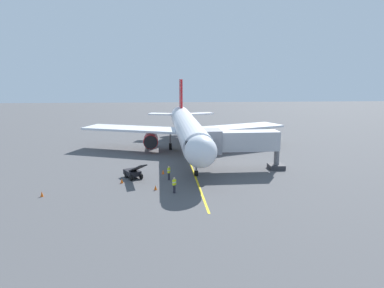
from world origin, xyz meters
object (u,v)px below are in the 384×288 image
(safety_cone_nose_left, at_px, (122,181))
(safety_cone_wing_starboard, at_px, (163,172))
(ground_crew_marshaller, at_px, (169,173))
(ground_crew_wing_walker, at_px, (156,141))
(ground_crew_loader, at_px, (174,185))
(jet_bridge, at_px, (235,142))
(airplane, at_px, (187,128))
(safety_cone_nose_right, at_px, (156,187))
(box_truck_near_nose, at_px, (263,131))
(safety_cone_wing_port, at_px, (42,194))
(belt_loader_portside, at_px, (133,172))

(safety_cone_nose_left, height_order, safety_cone_wing_starboard, same)
(safety_cone_nose_left, bearing_deg, ground_crew_marshaller, -170.27)
(ground_crew_wing_walker, distance_m, ground_crew_loader, 26.55)
(ground_crew_loader, bearing_deg, jet_bridge, -132.27)
(airplane, height_order, safety_cone_nose_right, airplane)
(ground_crew_marshaller, height_order, ground_crew_loader, same)
(safety_cone_nose_right, xyz_separation_m, safety_cone_wing_starboard, (-0.78, -6.44, 0.00))
(airplane, distance_m, ground_crew_loader, 20.53)
(box_truck_near_nose, bearing_deg, safety_cone_wing_starboard, 52.48)
(jet_bridge, distance_m, safety_cone_nose_right, 13.29)
(jet_bridge, relative_size, safety_cone_nose_left, 20.79)
(safety_cone_nose_left, relative_size, safety_cone_wing_port, 1.00)
(ground_crew_marshaller, distance_m, safety_cone_wing_starboard, 2.86)
(belt_loader_portside, xyz_separation_m, safety_cone_nose_right, (-2.82, 4.82, -0.44))
(ground_crew_marshaller, bearing_deg, box_truck_near_nose, -123.80)
(ground_crew_wing_walker, distance_m, box_truck_near_nose, 22.19)
(ground_crew_loader, distance_m, box_truck_near_nose, 38.08)
(ground_crew_loader, height_order, box_truck_near_nose, box_truck_near_nose)
(ground_crew_wing_walker, height_order, safety_cone_nose_left, ground_crew_wing_walker)
(safety_cone_wing_port, xyz_separation_m, safety_cone_wing_starboard, (-12.38, -7.83, 0.00))
(ground_crew_wing_walker, xyz_separation_m, belt_loader_portside, (2.21, 20.43, -0.17))
(safety_cone_nose_right, height_order, safety_cone_wing_starboard, same)
(airplane, distance_m, ground_crew_wing_walker, 8.72)
(ground_crew_marshaller, relative_size, safety_cone_nose_left, 3.11)
(ground_crew_marshaller, xyz_separation_m, safety_cone_nose_right, (1.49, 3.74, -0.61))
(ground_crew_wing_walker, bearing_deg, jet_bridge, 121.75)
(ground_crew_marshaller, relative_size, safety_cone_nose_right, 3.11)
(ground_crew_marshaller, height_order, ground_crew_wing_walker, same)
(ground_crew_wing_walker, height_order, safety_cone_nose_right, ground_crew_wing_walker)
(belt_loader_portside, bearing_deg, safety_cone_wing_starboard, -155.72)
(safety_cone_nose_left, bearing_deg, belt_loader_portside, -119.61)
(ground_crew_loader, height_order, belt_loader_portside, belt_loader_portside)
(safety_cone_nose_left, relative_size, safety_cone_wing_starboard, 1.00)
(ground_crew_loader, distance_m, safety_cone_wing_port, 13.64)
(ground_crew_marshaller, bearing_deg, ground_crew_loader, 96.16)
(ground_crew_loader, relative_size, safety_cone_wing_port, 3.11)
(box_truck_near_nose, xyz_separation_m, safety_cone_nose_right, (20.49, 32.11, -1.11))
(airplane, bearing_deg, safety_cone_wing_port, 51.53)
(ground_crew_marshaller, distance_m, safety_cone_nose_right, 4.07)
(airplane, relative_size, safety_cone_wing_port, 73.22)
(safety_cone_nose_left, relative_size, safety_cone_nose_right, 1.00)
(jet_bridge, relative_size, safety_cone_nose_right, 20.79)
(box_truck_near_nose, xyz_separation_m, safety_cone_wing_port, (32.10, 33.50, -1.11))
(ground_crew_wing_walker, relative_size, safety_cone_wing_port, 3.11)
(airplane, xyz_separation_m, jet_bridge, (-5.62, 11.16, -0.24))
(safety_cone_wing_starboard, bearing_deg, safety_cone_nose_left, 37.51)
(jet_bridge, height_order, safety_cone_wing_port, jet_bridge)
(ground_crew_marshaller, xyz_separation_m, belt_loader_portside, (4.30, -1.08, -0.17))
(jet_bridge, height_order, box_truck_near_nose, jet_bridge)
(airplane, relative_size, safety_cone_nose_left, 73.22)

